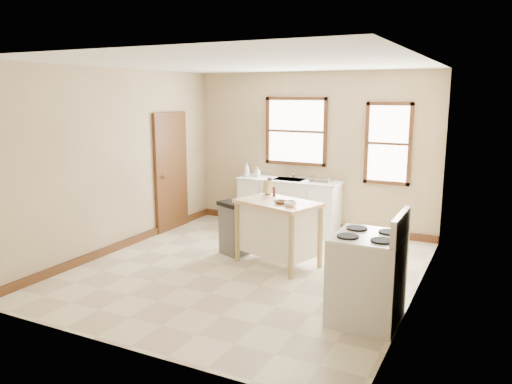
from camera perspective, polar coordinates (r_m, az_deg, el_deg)
floor at (r=7.08m, az=-1.01°, el=-8.78°), size 5.00×5.00×0.00m
ceiling at (r=6.66m, az=-1.10°, el=14.49°), size 5.00×5.00×0.00m
wall_back at (r=9.00m, az=6.38°, el=4.63°), size 4.50×0.04×2.80m
wall_left at (r=8.01m, az=-15.48°, el=3.49°), size 0.04×5.00×2.80m
wall_right at (r=6.04m, az=18.23°, el=0.93°), size 0.04×5.00×2.80m
window_main at (r=9.06m, az=4.59°, el=6.93°), size 1.17×0.06×1.22m
window_side at (r=8.59m, az=14.87°, el=5.36°), size 0.77×0.06×1.37m
door_left at (r=9.04m, az=-9.67°, el=2.33°), size 0.06×0.90×2.10m
baseboard_back at (r=9.22m, az=6.13°, el=-3.69°), size 4.50×0.04×0.12m
baseboard_left at (r=8.27m, az=-14.84°, el=-5.75°), size 0.04×5.00×0.12m
sink_counter at (r=8.99m, az=3.79°, el=-1.41°), size 1.86×0.62×0.92m
faucet at (r=9.04m, az=4.28°, el=2.34°), size 0.03×0.03×0.22m
soap_bottle_a at (r=9.15m, az=-1.08°, el=2.56°), size 0.13×0.13×0.25m
soap_bottle_b at (r=9.12m, az=0.15°, el=2.32°), size 0.09×0.09×0.18m
dish_rack at (r=8.62m, az=7.48°, el=1.41°), size 0.45×0.41×0.09m
kitchen_island at (r=7.14m, az=2.52°, el=-4.70°), size 1.30×1.03×0.93m
knife_block at (r=7.48m, az=1.35°, el=0.48°), size 0.13×0.13×0.20m
pepper_grinder at (r=7.35m, az=2.08°, el=0.08°), size 0.05×0.05×0.15m
bowl_a at (r=6.87m, az=2.77°, el=-1.15°), size 0.22×0.22×0.04m
bowl_b at (r=6.88m, az=3.86°, el=-1.18°), size 0.19×0.19×0.04m
bowl_c at (r=6.72m, az=3.96°, el=-1.41°), size 0.24×0.24×0.05m
trash_bin at (r=7.62m, az=-2.52°, el=-4.11°), size 0.52×0.49×0.82m
gas_stove at (r=5.49m, az=12.62°, el=-8.26°), size 0.76×0.78×1.22m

